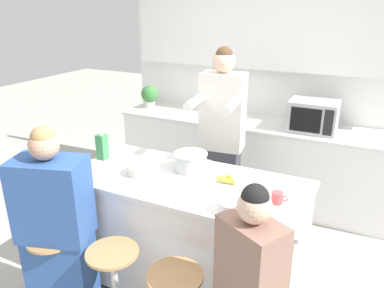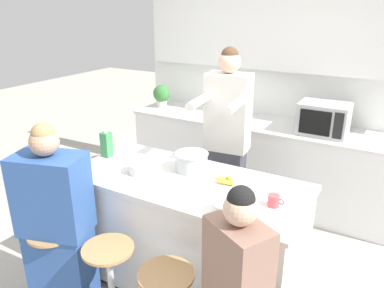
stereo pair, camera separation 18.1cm
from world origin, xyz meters
name	(u,v)px [view 1 (the left image)]	position (x,y,z in m)	size (l,w,h in m)	color
ground_plane	(188,283)	(0.00, 0.00, 0.00)	(16.00, 16.00, 0.00)	#B2ADA3
wall_back	(266,60)	(0.00, 1.96, 1.54)	(3.34, 0.22, 2.70)	white
back_counter	(252,160)	(0.00, 1.65, 0.45)	(3.10, 0.65, 0.91)	white
kitchen_island	(187,233)	(0.00, 0.00, 0.47)	(1.74, 0.79, 0.93)	black
bar_stool_leftmost	(58,274)	(-0.70, -0.67, 0.33)	(0.38, 0.38, 0.64)	tan
person_cooking	(221,149)	(-0.03, 0.74, 0.90)	(0.44, 0.63, 1.80)	#383842
person_wrapped_blanket	(57,232)	(-0.67, -0.64, 0.67)	(0.53, 0.41, 1.43)	#2D5193
cooking_pot	(191,162)	(-0.05, 0.16, 1.00)	(0.34, 0.26, 0.14)	#B7BABC
fruit_bowl	(233,207)	(0.45, -0.28, 0.97)	(0.18, 0.18, 0.08)	white
mixing_bowl_steel	(141,169)	(-0.35, -0.07, 0.97)	(0.20, 0.20, 0.08)	silver
coffee_cup_near	(277,198)	(0.67, -0.05, 0.97)	(0.11, 0.07, 0.08)	#DB4C51
banana_bunch	(227,179)	(0.27, 0.09, 0.95)	(0.17, 0.12, 0.06)	yellow
juice_carton	(102,147)	(-0.80, 0.05, 1.03)	(0.07, 0.07, 0.23)	#38844C
microwave	(313,116)	(0.61, 1.61, 1.06)	(0.47, 0.38, 0.31)	#B2B5B7
potted_plant	(150,95)	(-1.35, 1.65, 1.07)	(0.21, 0.21, 0.28)	beige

